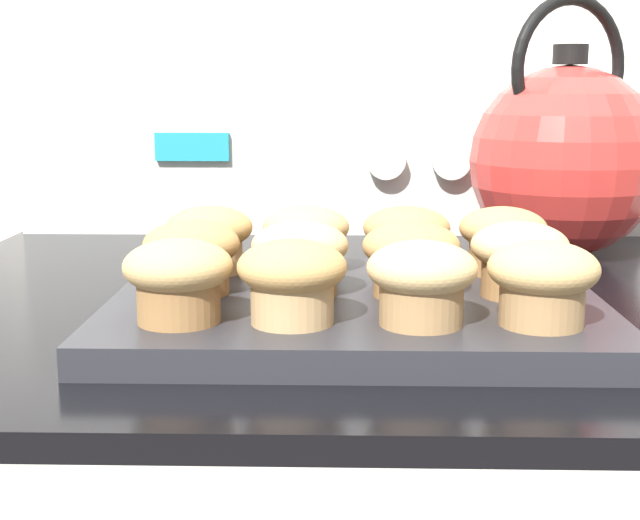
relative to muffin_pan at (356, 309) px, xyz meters
name	(u,v)px	position (x,y,z in m)	size (l,w,h in m)	color
wall_back	(338,2)	(-0.02, 0.48, 0.27)	(8.00, 0.05, 2.40)	white
control_panel	(340,157)	(-0.01, 0.43, 0.08)	(0.76, 0.07, 0.18)	silver
muffin_pan	(356,309)	(0.00, 0.00, 0.00)	(0.37, 0.28, 0.02)	#28282D
muffin_r0_c0	(178,277)	(-0.12, -0.08, 0.04)	(0.07, 0.07, 0.06)	olive
muffin_r0_c1	(292,278)	(-0.04, -0.08, 0.04)	(0.07, 0.07, 0.06)	tan
muffin_r0_c2	(422,279)	(0.04, -0.08, 0.04)	(0.07, 0.07, 0.06)	#A37A4C
muffin_r0_c3	(543,280)	(0.12, -0.08, 0.04)	(0.07, 0.07, 0.06)	#A37A4C
muffin_r1_c0	(192,254)	(-0.12, 0.00, 0.04)	(0.07, 0.07, 0.06)	olive
muffin_r1_c1	(300,255)	(-0.04, 0.00, 0.04)	(0.07, 0.07, 0.06)	olive
muffin_r1_c2	(411,256)	(0.04, 0.00, 0.04)	(0.07, 0.07, 0.06)	olive
muffin_r1_c3	(519,256)	(0.12, 0.00, 0.04)	(0.07, 0.07, 0.06)	olive
muffin_r2_c0	(209,236)	(-0.12, 0.08, 0.04)	(0.07, 0.07, 0.06)	tan
muffin_r2_c1	(306,236)	(-0.04, 0.08, 0.04)	(0.07, 0.07, 0.06)	olive
muffin_r2_c2	(406,237)	(0.04, 0.08, 0.04)	(0.07, 0.07, 0.06)	tan
muffin_r2_c3	(503,237)	(0.12, 0.08, 0.04)	(0.07, 0.07, 0.06)	olive
tea_kettle	(566,158)	(0.22, 0.28, 0.09)	(0.22, 0.20, 0.27)	red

